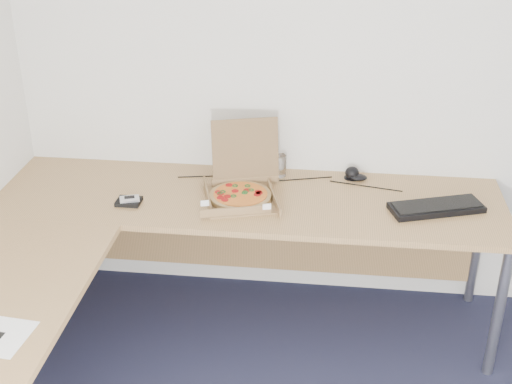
# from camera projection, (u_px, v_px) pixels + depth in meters

# --- Properties ---
(room_shell) EXTENTS (3.50, 3.50, 2.50)m
(room_shell) POSITION_uv_depth(u_px,v_px,m) (365.00, 270.00, 1.91)
(room_shell) COLOR silver
(room_shell) RESTS_ON ground
(desk) EXTENTS (2.50, 2.20, 0.73)m
(desk) POSITION_uv_depth(u_px,v_px,m) (165.00, 242.00, 3.11)
(desk) COLOR #AE824E
(desk) RESTS_ON ground
(pizza_box) EXTENTS (0.34, 0.39, 0.34)m
(pizza_box) POSITION_uv_depth(u_px,v_px,m) (241.00, 191.00, 3.40)
(pizza_box) COLOR olive
(pizza_box) RESTS_ON desk
(drinking_glass) EXTENTS (0.07, 0.07, 0.12)m
(drinking_glass) POSITION_uv_depth(u_px,v_px,m) (280.00, 166.00, 3.63)
(drinking_glass) COLOR white
(drinking_glass) RESTS_ON desk
(keyboard) EXTENTS (0.47, 0.29, 0.03)m
(keyboard) POSITION_uv_depth(u_px,v_px,m) (436.00, 208.00, 3.31)
(keyboard) COLOR black
(keyboard) RESTS_ON desk
(mouse) EXTENTS (0.10, 0.07, 0.03)m
(mouse) POSITION_uv_depth(u_px,v_px,m) (358.00, 177.00, 3.60)
(mouse) COLOR black
(mouse) RESTS_ON desk
(wallet) EXTENTS (0.12, 0.10, 0.02)m
(wallet) POSITION_uv_depth(u_px,v_px,m) (129.00, 202.00, 3.37)
(wallet) COLOR black
(wallet) RESTS_ON desk
(phone) EXTENTS (0.10, 0.08, 0.02)m
(phone) POSITION_uv_depth(u_px,v_px,m) (130.00, 199.00, 3.36)
(phone) COLOR #B2B5BA
(phone) RESTS_ON wallet
(dome_speaker) EXTENTS (0.08, 0.08, 0.07)m
(dome_speaker) POSITION_uv_depth(u_px,v_px,m) (352.00, 172.00, 3.61)
(dome_speaker) COLOR black
(dome_speaker) RESTS_ON desk
(cable_bundle) EXTENTS (0.56, 0.11, 0.01)m
(cable_bundle) POSITION_uv_depth(u_px,v_px,m) (284.00, 180.00, 3.60)
(cable_bundle) COLOR black
(cable_bundle) RESTS_ON desk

